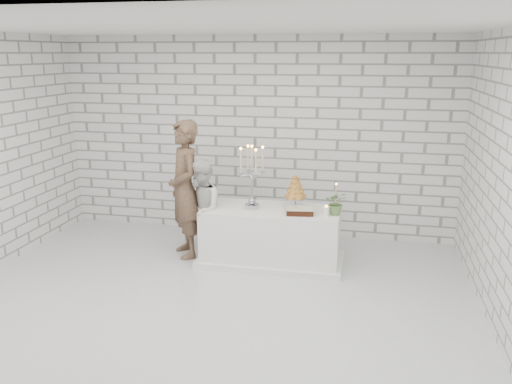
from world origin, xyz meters
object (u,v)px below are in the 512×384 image
Objects in this scene: bride at (201,211)px; candelabra at (252,177)px; cake_table at (271,236)px; croquembouche at (295,191)px; groom at (185,189)px.

bride is 1.64× the size of candelabra.
cake_table is at bearing 78.14° from bride.
candelabra is at bearing -174.81° from cake_table.
candelabra is (-0.26, -0.02, 0.80)m from cake_table.
croquembouche is at bearing 81.50° from bride.
bride is at bearing -170.51° from croquembouche.
cake_table is 2.12× the size of candelabra.
groom reaches higher than candelabra.
candelabra is 0.61m from croquembouche.
candelabra is 1.82× the size of croquembouche.
bride is (-0.94, -0.10, 0.32)m from cake_table.
croquembouche is at bearing 19.46° from cake_table.
cake_table is 0.95× the size of groom.
croquembouche is at bearing 58.89° from groom.
cake_table is at bearing 5.19° from candelabra.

